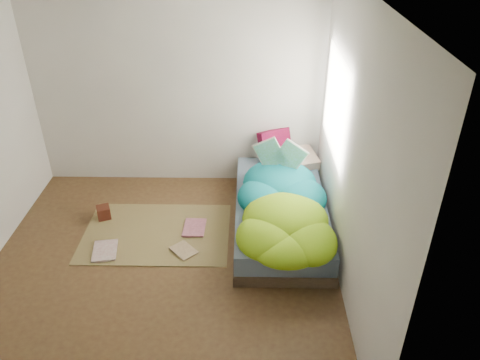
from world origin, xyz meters
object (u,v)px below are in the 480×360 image
pillow_magenta (275,146)px  wooden_box (104,212)px  bed (280,213)px  floor_book_a (93,252)px  floor_book_b (184,228)px  open_book (280,147)px

pillow_magenta → wooden_box: 2.21m
pillow_magenta → wooden_box: size_ratio=2.79×
pillow_magenta → wooden_box: (-2.00, -0.82, -0.46)m
bed → floor_book_a: size_ratio=5.92×
wooden_box → floor_book_a: size_ratio=0.43×
bed → pillow_magenta: size_ratio=4.95×
pillow_magenta → wooden_box: bearing=172.4°
wooden_box → floor_book_b: (0.95, -0.20, -0.06)m
open_book → floor_book_a: open_book is taller
open_book → floor_book_b: size_ratio=1.52×
wooden_box → pillow_magenta: bearing=22.3°
wooden_box → floor_book_a: wooden_box is taller
open_book → floor_book_a: (-1.97, -0.86, -0.81)m
bed → floor_book_a: bed is taller
wooden_box → floor_book_b: size_ratio=0.44×
floor_book_a → open_book: bearing=14.4°
floor_book_b → open_book: bearing=23.4°
open_book → wooden_box: bearing=-158.3°
open_book → wooden_box: (-2.02, -0.23, -0.75)m
bed → floor_book_a: (-1.98, -0.53, -0.14)m
open_book → bed: bearing=-73.2°
pillow_magenta → open_book: (0.02, -0.59, 0.29)m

